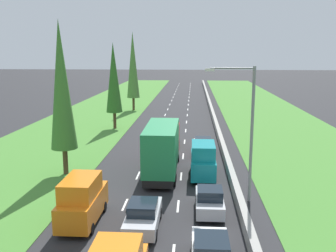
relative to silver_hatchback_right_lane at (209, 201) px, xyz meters
The scene contains 16 objects.
ground_plane 40.17m from the silver_hatchback_right_lane, 95.33° to the left, with size 300.00×300.00×0.00m, color #28282B.
grass_verge_left 43.22m from the silver_hatchback_right_lane, 112.28° to the left, with size 14.00×140.00×0.04m, color #478433.
grass_verge_right 41.38m from the silver_hatchback_right_lane, 75.12° to the left, with size 14.00×140.00×0.04m, color #478433.
median_barrier 40.04m from the silver_hatchback_right_lane, 87.18° to the left, with size 0.44×120.00×0.85m, color #9E9B93.
lane_markings 40.17m from the silver_hatchback_right_lane, 95.33° to the left, with size 3.64×116.00×0.01m.
silver_hatchback_right_lane is the anchor object (origin of this frame).
teal_van_right_lane 6.95m from the silver_hatchback_right_lane, 92.01° to the left, with size 1.96×4.90×2.82m.
silver_sedan_centre_lane 4.47m from the silver_hatchback_right_lane, 148.65° to the right, with size 1.82×4.50×1.64m.
orange_van_left_lane 7.69m from the silver_hatchback_right_lane, 166.60° to the right, with size 1.96×4.90×2.82m.
green_box_truck_centre_lane 8.60m from the silver_hatchback_right_lane, 114.55° to the left, with size 2.46×9.40×4.18m.
silver_sedan_right_lane 13.97m from the silver_hatchback_right_lane, 90.33° to the left, with size 1.82×4.50×1.64m.
yellow_hatchback_centre_lane 17.71m from the silver_hatchback_right_lane, 101.56° to the left, with size 1.74×3.90×1.72m.
poplar_tree_second 14.85m from the silver_hatchback_right_lane, 148.64° to the left, with size 2.11×2.11×12.40m.
poplar_tree_third 28.67m from the silver_hatchback_right_lane, 113.58° to the left, with size 2.08×2.08×11.08m.
poplar_tree_fourth 43.54m from the silver_hatchback_right_lane, 105.15° to the left, with size 2.13×2.13×13.18m.
street_light_mast 5.45m from the silver_hatchback_right_lane, 42.09° to the left, with size 3.20×0.28×9.00m.
Camera 1 is at (2.63, -2.19, 9.89)m, focal length 40.54 mm.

